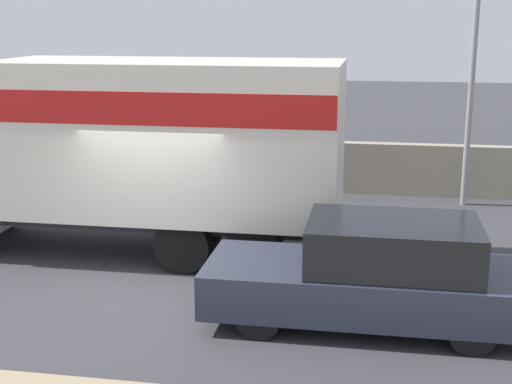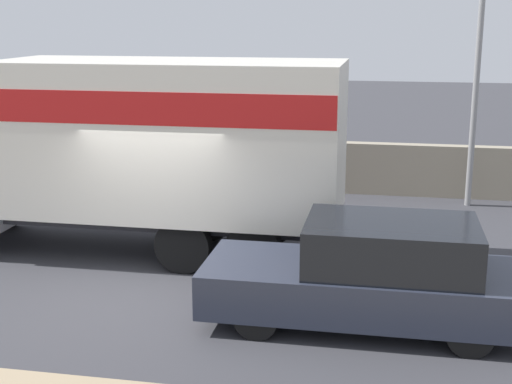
% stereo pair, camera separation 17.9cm
% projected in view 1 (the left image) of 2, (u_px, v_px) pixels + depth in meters
% --- Properties ---
extents(ground_plane, '(80.00, 80.00, 0.00)m').
position_uv_depth(ground_plane, '(143.00, 289.00, 11.68)').
color(ground_plane, '#38383D').
extents(stone_wall_backdrop, '(60.00, 0.35, 1.28)m').
position_uv_depth(stone_wall_backdrop, '(232.00, 163.00, 18.48)').
color(stone_wall_backdrop, gray).
rests_on(stone_wall_backdrop, ground_plane).
extents(street_lamp, '(0.56, 0.28, 7.25)m').
position_uv_depth(street_lamp, '(476.00, 24.00, 15.95)').
color(street_lamp, gray).
rests_on(street_lamp, ground_plane).
extents(box_truck, '(7.99, 2.45, 3.59)m').
position_uv_depth(box_truck, '(139.00, 142.00, 13.04)').
color(box_truck, silver).
rests_on(box_truck, ground_plane).
extents(car_hatchback, '(4.59, 1.76, 1.56)m').
position_uv_depth(car_hatchback, '(374.00, 274.00, 10.18)').
color(car_hatchback, '#282D3D').
rests_on(car_hatchback, ground_plane).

